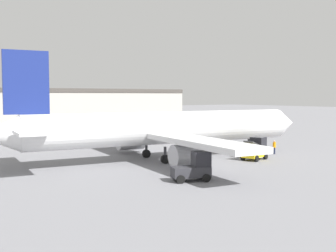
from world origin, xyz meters
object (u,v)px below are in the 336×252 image
airplane (160,129)px  belt_loader_truck (256,149)px  ground_crew_worker (274,147)px  baggage_tug (194,168)px

airplane → belt_loader_truck: (8.58, -5.38, -2.23)m
ground_crew_worker → baggage_tug: size_ratio=0.48×
baggage_tug → belt_loader_truck: size_ratio=0.98×
ground_crew_worker → baggage_tug: baggage_tug is taller
baggage_tug → ground_crew_worker: bearing=41.1°
baggage_tug → airplane: bearing=90.0°
airplane → baggage_tug: 11.33m
ground_crew_worker → airplane: bearing=-15.0°
airplane → ground_crew_worker: (13.48, -3.68, -2.46)m
ground_crew_worker → belt_loader_truck: bearing=19.4°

